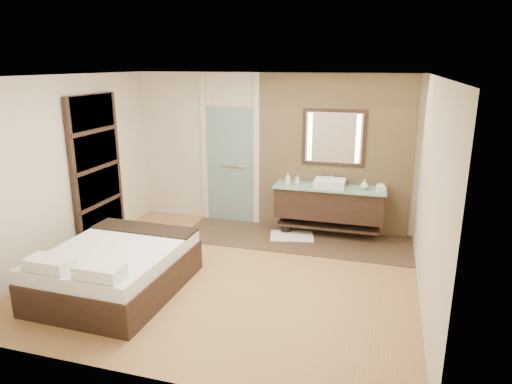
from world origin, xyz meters
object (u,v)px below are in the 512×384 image
(mirror_unit, at_px, (334,138))
(waste_bin, at_px, (286,226))
(bed, at_px, (116,269))
(vanity, at_px, (329,203))

(mirror_unit, bearing_deg, waste_bin, -156.99)
(waste_bin, bearing_deg, bed, -121.44)
(vanity, relative_size, mirror_unit, 1.75)
(mirror_unit, height_order, bed, mirror_unit)
(mirror_unit, height_order, waste_bin, mirror_unit)
(bed, bearing_deg, vanity, 50.49)
(vanity, distance_m, mirror_unit, 1.10)
(bed, bearing_deg, mirror_unit, 52.83)
(vanity, bearing_deg, mirror_unit, 90.00)
(mirror_unit, relative_size, waste_bin, 4.73)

